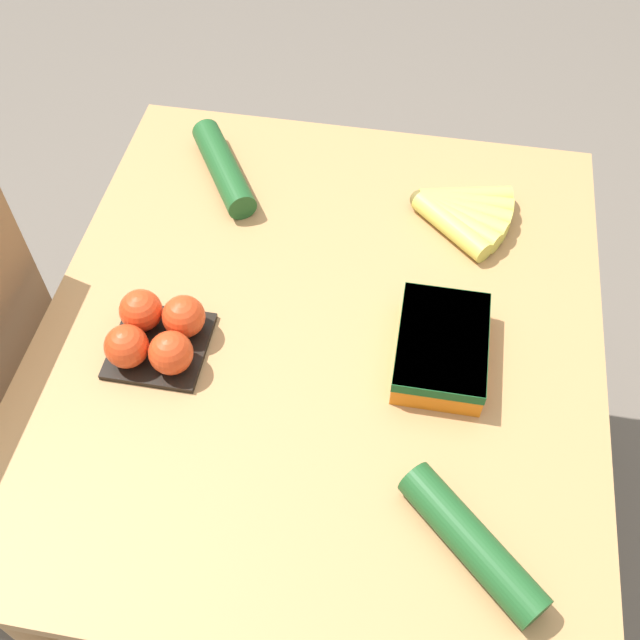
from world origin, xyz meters
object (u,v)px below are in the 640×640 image
Objects in this scene: cucumber_near at (223,168)px; cucumber_far at (472,542)px; carrot_bag at (442,346)px; banana_bunch at (460,212)px; tomato_pack at (156,333)px.

cucumber_far is at bearing -142.35° from cucumber_near.
cucumber_near is (0.35, 0.44, -0.01)m from carrot_bag.
cucumber_far is at bearing -168.28° from carrot_bag.
cucumber_near is 0.83m from cucumber_far.
carrot_bag is (-0.32, 0.01, 0.01)m from banana_bunch.
cucumber_near and cucumber_far have the same top height.
tomato_pack reaches higher than banana_bunch.
carrot_bag reaches higher than cucumber_far.
banana_bunch is 0.32m from carrot_bag.
carrot_bag is at bearing -128.31° from cucumber_near.
cucumber_far is (-0.66, -0.51, 0.00)m from cucumber_near.
carrot_bag is 0.57m from cucumber_near.
tomato_pack is 0.72× the size of cucumber_far.
banana_bunch is at bearing 4.78° from cucumber_far.
cucumber_far is at bearing -116.05° from tomato_pack.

